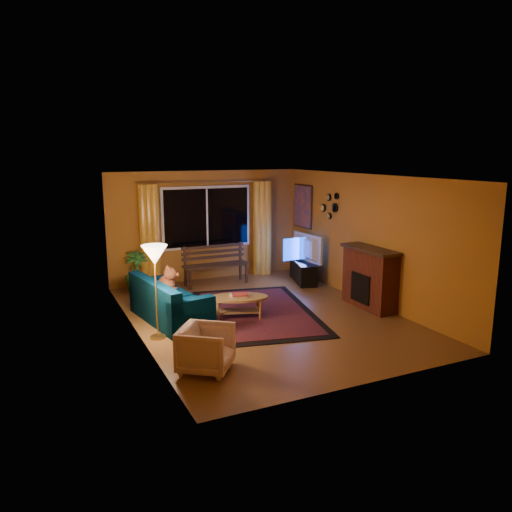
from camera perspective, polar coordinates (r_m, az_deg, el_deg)
name	(u,v)px	position (r m, az deg, el deg)	size (l,w,h in m)	color
floor	(263,316)	(9.11, 0.80, -6.89)	(4.50, 6.00, 0.02)	brown
ceiling	(263,176)	(8.64, 0.85, 9.14)	(4.50, 6.00, 0.02)	white
wall_back	(206,226)	(11.54, -5.71, 3.48)	(4.50, 0.02, 2.50)	#B7762A
wall_left	(134,260)	(8.09, -13.75, -0.39)	(0.02, 6.00, 2.50)	#B7762A
wall_right	(367,239)	(9.97, 12.61, 1.93)	(0.02, 6.00, 2.50)	#B7762A
window	(207,217)	(11.45, -5.62, 4.42)	(2.00, 0.02, 1.30)	black
curtain_rod	(207,182)	(11.33, -5.62, 8.41)	(0.03, 0.03, 3.20)	#BF8C3F
curtain_left	(149,236)	(11.06, -12.08, 2.23)	(0.36, 0.36, 2.24)	gold
curtain_right	(262,228)	(11.95, 0.64, 3.19)	(0.36, 0.36, 2.24)	gold
bench	(216,275)	(11.19, -4.57, -2.14)	(1.47, 0.43, 0.44)	#2F2017
potted_plant	(136,272)	(10.78, -13.52, -1.79)	(0.49, 0.49, 0.88)	#235B1E
sofa	(170,300)	(8.88, -9.79, -4.96)	(0.80, 1.86, 0.75)	#001F40
dog	(166,281)	(9.22, -10.23, -2.78)	(0.33, 0.46, 0.50)	#A05539
armchair	(206,347)	(6.85, -5.72, -10.26)	(0.67, 0.63, 0.69)	beige
floor_lamp	(156,292)	(7.99, -11.35, -4.10)	(0.25, 0.25, 1.51)	#BF8C3F
rug	(256,312)	(9.29, 0.02, -6.38)	(2.02, 3.20, 0.02)	maroon
coffee_table	(238,307)	(8.97, -2.03, -5.83)	(1.07, 1.07, 0.39)	#A67C47
tv_console	(303,272)	(11.42, 5.42, -1.79)	(0.38, 1.13, 0.47)	black
television	(304,248)	(11.30, 5.47, 0.91)	(1.09, 0.14, 0.63)	black
fireplace	(370,279)	(9.68, 12.87, -2.62)	(0.40, 1.20, 1.10)	maroon
mirror_cluster	(329,205)	(10.91, 8.37, 5.84)	(0.06, 0.60, 0.56)	black
painting	(303,206)	(11.91, 5.35, 5.68)	(0.04, 0.76, 0.96)	#DC5B1B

